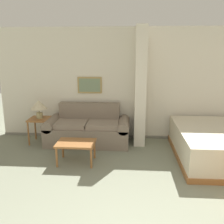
{
  "coord_description": "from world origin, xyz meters",
  "views": [
    {
      "loc": [
        -0.42,
        -1.71,
        2.1
      ],
      "look_at": [
        -0.71,
        2.46,
        1.05
      ],
      "focal_mm": 40.0,
      "sensor_mm": 36.0,
      "label": 1
    }
  ],
  "objects_px": {
    "table_lamp": "(39,106)",
    "bed": "(218,144)",
    "coffee_table": "(76,145)",
    "couch": "(88,129)"
  },
  "relations": [
    {
      "from": "coffee_table",
      "to": "bed",
      "type": "height_order",
      "value": "bed"
    },
    {
      "from": "couch",
      "to": "bed",
      "type": "distance_m",
      "value": 2.77
    },
    {
      "from": "couch",
      "to": "table_lamp",
      "type": "bearing_deg",
      "value": -177.11
    },
    {
      "from": "couch",
      "to": "bed",
      "type": "xyz_separation_m",
      "value": [
        2.69,
        -0.66,
        -0.02
      ]
    },
    {
      "from": "table_lamp",
      "to": "coffee_table",
      "type": "bearing_deg",
      "value": -43.77
    },
    {
      "from": "couch",
      "to": "table_lamp",
      "type": "xyz_separation_m",
      "value": [
        -1.09,
        -0.05,
        0.56
      ]
    },
    {
      "from": "coffee_table",
      "to": "table_lamp",
      "type": "relative_size",
      "value": 1.7
    },
    {
      "from": "coffee_table",
      "to": "table_lamp",
      "type": "distance_m",
      "value": 1.53
    },
    {
      "from": "table_lamp",
      "to": "bed",
      "type": "relative_size",
      "value": 0.2
    },
    {
      "from": "coffee_table",
      "to": "couch",
      "type": "bearing_deg",
      "value": 87.1
    }
  ]
}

